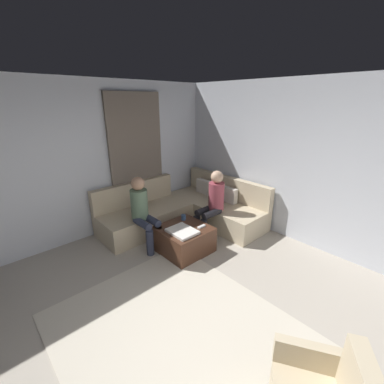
{
  "coord_description": "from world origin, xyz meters",
  "views": [
    {
      "loc": [
        1.42,
        -1.17,
        2.36
      ],
      "look_at": [
        -1.63,
        1.63,
        0.85
      ],
      "focal_mm": 23.73,
      "sensor_mm": 36.0,
      "label": 1
    }
  ],
  "objects_px": {
    "person_on_couch_back": "(213,201)",
    "game_remote": "(201,227)",
    "sectional_couch": "(186,210)",
    "coffee_mug": "(183,217)",
    "person_on_couch_side": "(143,210)",
    "ottoman": "(184,239)"
  },
  "relations": [
    {
      "from": "game_remote",
      "to": "person_on_couch_side",
      "type": "height_order",
      "value": "person_on_couch_side"
    },
    {
      "from": "ottoman",
      "to": "coffee_mug",
      "type": "distance_m",
      "value": 0.38
    },
    {
      "from": "coffee_mug",
      "to": "person_on_couch_back",
      "type": "distance_m",
      "value": 0.61
    },
    {
      "from": "coffee_mug",
      "to": "sectional_couch",
      "type": "bearing_deg",
      "value": 135.45
    },
    {
      "from": "sectional_couch",
      "to": "game_remote",
      "type": "bearing_deg",
      "value": -26.93
    },
    {
      "from": "person_on_couch_back",
      "to": "game_remote",
      "type": "bearing_deg",
      "value": 115.67
    },
    {
      "from": "sectional_couch",
      "to": "coffee_mug",
      "type": "xyz_separation_m",
      "value": [
        0.51,
        -0.5,
        0.19
      ]
    },
    {
      "from": "ottoman",
      "to": "person_on_couch_side",
      "type": "xyz_separation_m",
      "value": [
        -0.58,
        -0.39,
        0.45
      ]
    },
    {
      "from": "sectional_couch",
      "to": "coffee_mug",
      "type": "height_order",
      "value": "sectional_couch"
    },
    {
      "from": "sectional_couch",
      "to": "game_remote",
      "type": "xyz_separation_m",
      "value": [
        0.91,
        -0.46,
        0.15
      ]
    },
    {
      "from": "ottoman",
      "to": "coffee_mug",
      "type": "bearing_deg",
      "value": 140.71
    },
    {
      "from": "game_remote",
      "to": "sectional_couch",
      "type": "bearing_deg",
      "value": 153.07
    },
    {
      "from": "sectional_couch",
      "to": "person_on_couch_back",
      "type": "height_order",
      "value": "person_on_couch_back"
    },
    {
      "from": "coffee_mug",
      "to": "game_remote",
      "type": "xyz_separation_m",
      "value": [
        0.4,
        0.04,
        -0.04
      ]
    },
    {
      "from": "game_remote",
      "to": "person_on_couch_back",
      "type": "xyz_separation_m",
      "value": [
        -0.25,
        0.52,
        0.23
      ]
    },
    {
      "from": "sectional_couch",
      "to": "ottoman",
      "type": "distance_m",
      "value": 1.0
    },
    {
      "from": "game_remote",
      "to": "person_on_couch_side",
      "type": "xyz_separation_m",
      "value": [
        -0.76,
        -0.61,
        0.23
      ]
    },
    {
      "from": "person_on_couch_back",
      "to": "person_on_couch_side",
      "type": "height_order",
      "value": "same"
    },
    {
      "from": "coffee_mug",
      "to": "person_on_couch_side",
      "type": "relative_size",
      "value": 0.08
    },
    {
      "from": "coffee_mug",
      "to": "game_remote",
      "type": "bearing_deg",
      "value": 5.71
    },
    {
      "from": "ottoman",
      "to": "person_on_couch_side",
      "type": "bearing_deg",
      "value": -146.53
    },
    {
      "from": "ottoman",
      "to": "person_on_couch_side",
      "type": "distance_m",
      "value": 0.83
    }
  ]
}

